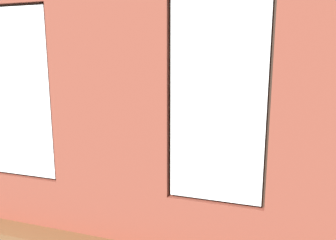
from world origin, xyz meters
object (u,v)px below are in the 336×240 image
object	(u,v)px
potted_plant_corner_near_left	(308,117)
papasan_chair	(173,121)
couch_by_window	(98,182)
remote_silver	(160,138)
media_console	(69,136)
potted_plant_by_left_couch	(281,141)
potted_plant_between_couches	(205,170)
potted_plant_mid_room_small	(211,131)
tv_flatscreen	(67,104)
cup_ceramic	(166,138)
coffee_table	(166,143)
candle_jar	(185,137)
potted_plant_near_tv	(64,130)
potted_plant_foreground_right	(115,103)
couch_left	(309,162)
table_plant_small	(169,136)

from	to	relation	value
potted_plant_corner_near_left	papasan_chair	bearing A→B (deg)	2.04
couch_by_window	remote_silver	xyz separation A→B (m)	(-0.16, -2.07, 0.13)
remote_silver	papasan_chair	distance (m)	1.83
media_console	potted_plant_by_left_couch	xyz separation A→B (m)	(-4.44, -0.92, 0.01)
media_console	potted_plant_by_left_couch	bearing A→B (deg)	-168.32
potted_plant_between_couches	potted_plant_mid_room_small	xyz separation A→B (m)	(0.48, -3.02, -0.20)
tv_flatscreen	potted_plant_between_couches	size ratio (longest dim) A/B	1.05
cup_ceramic	coffee_table	bearing A→B (deg)	1.79
potted_plant_corner_near_left	potted_plant_by_left_couch	bearing A→B (deg)	55.60
couch_by_window	coffee_table	world-z (taller)	couch_by_window
candle_jar	papasan_chair	size ratio (longest dim) A/B	0.10
papasan_chair	potted_plant_near_tv	xyz separation A→B (m)	(1.36, 2.51, 0.22)
coffee_table	potted_plant_by_left_couch	size ratio (longest dim) A/B	2.70
cup_ceramic	potted_plant_by_left_couch	xyz separation A→B (m)	(-2.09, -1.22, -0.20)
candle_jar	potted_plant_foreground_right	world-z (taller)	potted_plant_foreground_right
potted_plant_corner_near_left	media_console	bearing A→B (deg)	18.92
potted_plant_corner_near_left	potted_plant_foreground_right	xyz separation A→B (m)	(4.67, 0.05, 0.11)
papasan_chair	potted_plant_corner_near_left	bearing A→B (deg)	-177.96
couch_by_window	potted_plant_between_couches	xyz separation A→B (m)	(-1.46, -0.05, 0.31)
couch_left	potted_plant_mid_room_small	bearing A→B (deg)	-121.38
papasan_chair	potted_plant_between_couches	world-z (taller)	potted_plant_between_couches
table_plant_small	papasan_chair	size ratio (longest dim) A/B	0.19
couch_left	potted_plant_near_tv	xyz separation A→B (m)	(4.29, 0.45, 0.33)
potted_plant_by_left_couch	potted_plant_between_couches	xyz separation A→B (m)	(0.95, 3.14, 0.34)
table_plant_small	potted_plant_mid_room_small	xyz separation A→B (m)	(-0.57, -1.21, -0.12)
potted_plant_corner_near_left	cup_ceramic	bearing A→B (deg)	37.39
potted_plant_near_tv	potted_plant_by_left_couch	bearing A→B (deg)	-154.77
media_console	potted_plant_corner_near_left	world-z (taller)	potted_plant_corner_near_left
potted_plant_by_left_couch	candle_jar	bearing A→B (deg)	31.86
coffee_table	tv_flatscreen	world-z (taller)	tv_flatscreen
potted_plant_near_tv	tv_flatscreen	bearing A→B (deg)	-59.14
cup_ceramic	media_console	distance (m)	2.38
tv_flatscreen	potted_plant_near_tv	xyz separation A→B (m)	(-0.55, 0.92, -0.33)
remote_silver	potted_plant_between_couches	xyz separation A→B (m)	(-1.29, 2.01, 0.18)
remote_silver	potted_plant_foreground_right	bearing A→B (deg)	-171.81
potted_plant_between_couches	potted_plant_foreground_right	bearing A→B (deg)	-50.62
cup_ceramic	potted_plant_by_left_couch	size ratio (longest dim) A/B	0.19
cup_ceramic	potted_plant_near_tv	distance (m)	1.91
candle_jar	potted_plant_corner_near_left	bearing A→B (deg)	-140.69
coffee_table	tv_flatscreen	distance (m)	2.45
media_console	potted_plant_mid_room_small	size ratio (longest dim) A/B	1.43
table_plant_small	potted_plant_corner_near_left	xyz separation A→B (m)	(-2.54, -2.12, 0.12)
potted_plant_corner_near_left	potted_plant_mid_room_small	bearing A→B (deg)	24.72
potted_plant_corner_near_left	potted_plant_near_tv	bearing A→B (deg)	30.62
couch_by_window	potted_plant_corner_near_left	size ratio (longest dim) A/B	1.61
potted_plant_foreground_right	potted_plant_mid_room_small	world-z (taller)	potted_plant_foreground_right
cup_ceramic	media_console	bearing A→B (deg)	-7.32
potted_plant_by_left_couch	potted_plant_near_tv	xyz separation A→B (m)	(3.89, 1.83, 0.37)
couch_by_window	candle_jar	size ratio (longest dim) A/B	18.54
papasan_chair	potted_plant_foreground_right	distance (m)	1.64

